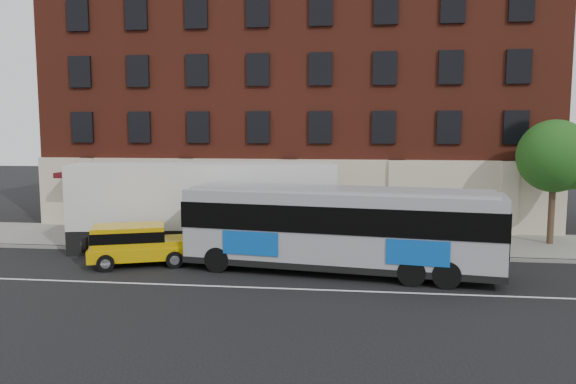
# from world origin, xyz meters

# --- Properties ---
(ground) EXTENTS (120.00, 120.00, 0.00)m
(ground) POSITION_xyz_m (0.00, 0.00, 0.00)
(ground) COLOR black
(ground) RESTS_ON ground
(sidewalk) EXTENTS (60.00, 6.00, 0.15)m
(sidewalk) POSITION_xyz_m (0.00, 9.00, 0.07)
(sidewalk) COLOR gray
(sidewalk) RESTS_ON ground
(kerb) EXTENTS (60.00, 0.25, 0.15)m
(kerb) POSITION_xyz_m (0.00, 6.00, 0.07)
(kerb) COLOR gray
(kerb) RESTS_ON ground
(lane_line) EXTENTS (60.00, 0.12, 0.01)m
(lane_line) POSITION_xyz_m (0.00, 0.50, 0.01)
(lane_line) COLOR silver
(lane_line) RESTS_ON ground
(building) EXTENTS (30.00, 12.10, 15.00)m
(building) POSITION_xyz_m (-0.01, 16.92, 7.58)
(building) COLOR maroon
(building) RESTS_ON sidewalk
(sign_pole) EXTENTS (0.30, 0.20, 2.50)m
(sign_pole) POSITION_xyz_m (-8.50, 6.15, 1.45)
(sign_pole) COLOR gray
(sign_pole) RESTS_ON ground
(street_tree) EXTENTS (3.60, 3.60, 6.20)m
(street_tree) POSITION_xyz_m (13.54, 9.48, 4.41)
(street_tree) COLOR #38261C
(street_tree) RESTS_ON sidewalk
(city_bus) EXTENTS (13.10, 4.55, 3.52)m
(city_bus) POSITION_xyz_m (3.16, 3.04, 1.94)
(city_bus) COLOR #94979D
(city_bus) RESTS_ON ground
(yellow_suv) EXTENTS (4.74, 3.18, 1.77)m
(yellow_suv) POSITION_xyz_m (-5.67, 3.27, 1.01)
(yellow_suv) COLOR #D2A205
(yellow_suv) RESTS_ON ground
(shipping_container) EXTENTS (12.91, 4.73, 4.22)m
(shipping_container) POSITION_xyz_m (-3.53, 6.80, 2.09)
(shipping_container) COLOR black
(shipping_container) RESTS_ON ground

